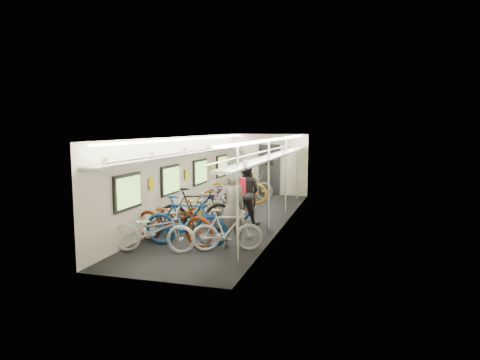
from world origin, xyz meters
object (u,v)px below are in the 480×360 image
Objects in this scene: bicycle_0 at (154,230)px; passenger_mid at (245,193)px; bicycle_1 at (186,221)px; backpack at (240,186)px.

passenger_mid is at bearing -30.04° from bicycle_0.
bicycle_1 is 5.07× the size of backpack.
passenger_mid is at bearing 110.74° from backpack.
passenger_mid is 1.45m from backpack.
bicycle_1 reaches higher than bicycle_0.
backpack reaches higher than bicycle_0.
backpack is (0.96, 1.05, 0.70)m from bicycle_1.
backpack is at bearing -45.45° from bicycle_1.
bicycle_1 is 1.09× the size of passenger_mid.
bicycle_0 is 2.34m from backpack.
bicycle_0 is at bearing -119.79° from backpack.
bicycle_0 is 0.79m from bicycle_1.
backpack reaches higher than bicycle_1.
bicycle_0 is 4.78× the size of backpack.
bicycle_0 is at bearing 70.83° from passenger_mid.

